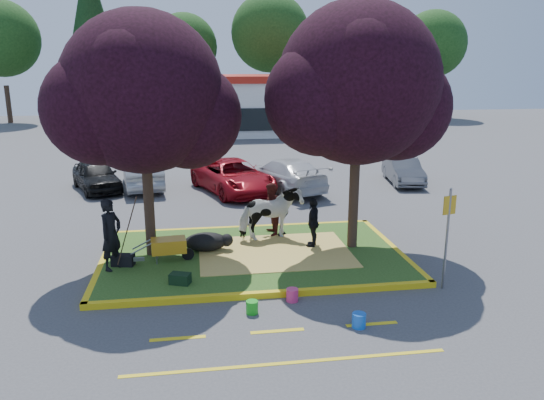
{
  "coord_description": "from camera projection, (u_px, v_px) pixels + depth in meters",
  "views": [
    {
      "loc": [
        -1.57,
        -13.84,
        5.28
      ],
      "look_at": [
        0.6,
        0.5,
        1.54
      ],
      "focal_mm": 35.0,
      "sensor_mm": 36.0,
      "label": 1
    }
  ],
  "objects": [
    {
      "name": "median_island",
      "position": [
        253.0,
        256.0,
        14.78
      ],
      "size": [
        8.0,
        5.0,
        0.15
      ],
      "primitive_type": "cube",
      "color": "#284C17",
      "rests_on": "ground"
    },
    {
      "name": "visitor_a",
      "position": [
        271.0,
        209.0,
        16.19
      ],
      "size": [
        0.65,
        0.81,
        1.62
      ],
      "primitive_type": "imported",
      "rotation": [
        0.0,
        0.0,
        -1.53
      ],
      "color": "#491815",
      "rests_on": "median_island"
    },
    {
      "name": "fire_lane_stripe_b",
      "position": [
        277.0,
        331.0,
        10.78
      ],
      "size": [
        1.1,
        0.12,
        0.01
      ],
      "primitive_type": "cube",
      "color": "yellow",
      "rests_on": "ground"
    },
    {
      "name": "curb_near",
      "position": [
        266.0,
        294.0,
        12.31
      ],
      "size": [
        8.3,
        0.16,
        0.15
      ],
      "primitive_type": "cube",
      "color": "yellow",
      "rests_on": "ground"
    },
    {
      "name": "cow",
      "position": [
        270.0,
        214.0,
        15.77
      ],
      "size": [
        2.02,
        1.32,
        1.57
      ],
      "primitive_type": "imported",
      "rotation": [
        0.0,
        0.0,
        1.85
      ],
      "color": "white",
      "rests_on": "median_island"
    },
    {
      "name": "wheelbarrow",
      "position": [
        169.0,
        246.0,
        14.11
      ],
      "size": [
        1.64,
        0.63,
        0.62
      ],
      "rotation": [
        0.0,
        0.0,
        0.1
      ],
      "color": "black",
      "rests_on": "median_island"
    },
    {
      "name": "sign_post",
      "position": [
        448.0,
        228.0,
        12.45
      ],
      "size": [
        0.34,
        0.11,
        2.49
      ],
      "rotation": [
        0.0,
        0.0,
        0.24
      ],
      "color": "slate",
      "rests_on": "ground"
    },
    {
      "name": "visitor_b",
      "position": [
        313.0,
        222.0,
        15.18
      ],
      "size": [
        0.63,
        0.91,
        1.43
      ],
      "primitive_type": "imported",
      "rotation": [
        0.0,
        0.0,
        -1.95
      ],
      "color": "black",
      "rests_on": "median_island"
    },
    {
      "name": "straw_bedding",
      "position": [
        275.0,
        252.0,
        14.85
      ],
      "size": [
        4.2,
        3.0,
        0.01
      ],
      "primitive_type": "cube",
      "color": "#EAD360",
      "rests_on": "median_island"
    },
    {
      "name": "treeline",
      "position": [
        219.0,
        36.0,
        49.05
      ],
      "size": [
        46.58,
        7.8,
        14.63
      ],
      "color": "black",
      "rests_on": "ground"
    },
    {
      "name": "bucket_blue",
      "position": [
        359.0,
        320.0,
        10.9
      ],
      "size": [
        0.38,
        0.38,
        0.31
      ],
      "primitive_type": "cylinder",
      "rotation": [
        0.0,
        0.0,
        0.4
      ],
      "color": "blue",
      "rests_on": "ground"
    },
    {
      "name": "bucket_pink",
      "position": [
        292.0,
        295.0,
        12.11
      ],
      "size": [
        0.32,
        0.32,
        0.3
      ],
      "primitive_type": "cylinder",
      "rotation": [
        0.0,
        0.0,
        0.16
      ],
      "color": "#DC306B",
      "rests_on": "ground"
    },
    {
      "name": "fire_lane_stripe_a",
      "position": [
        178.0,
        338.0,
        10.49
      ],
      "size": [
        1.1,
        0.12,
        0.01
      ],
      "primitive_type": "cube",
      "color": "yellow",
      "rests_on": "ground"
    },
    {
      "name": "ground",
      "position": [
        253.0,
        258.0,
        14.8
      ],
      "size": [
        90.0,
        90.0,
        0.0
      ],
      "primitive_type": "plane",
      "color": "#424244",
      "rests_on": "ground"
    },
    {
      "name": "car_white",
      "position": [
        285.0,
        174.0,
        22.58
      ],
      "size": [
        3.39,
        5.14,
        1.38
      ],
      "primitive_type": "imported",
      "rotation": [
        0.0,
        0.0,
        3.47
      ],
      "color": "silver",
      "rests_on": "ground"
    },
    {
      "name": "curb_left",
      "position": [
        102.0,
        264.0,
        14.19
      ],
      "size": [
        0.16,
        5.3,
        0.15
      ],
      "primitive_type": "cube",
      "color": "yellow",
      "rests_on": "ground"
    },
    {
      "name": "bucket_green",
      "position": [
        252.0,
        307.0,
        11.52
      ],
      "size": [
        0.35,
        0.35,
        0.29
      ],
      "primitive_type": "cylinder",
      "rotation": [
        0.0,
        0.0,
        0.41
      ],
      "color": "#19A51C",
      "rests_on": "ground"
    },
    {
      "name": "car_black",
      "position": [
        96.0,
        175.0,
        22.6
      ],
      "size": [
        2.82,
        4.09,
        1.29
      ],
      "primitive_type": "imported",
      "rotation": [
        0.0,
        0.0,
        0.38
      ],
      "color": "black",
      "rests_on": "ground"
    },
    {
      "name": "car_red",
      "position": [
        233.0,
        176.0,
        22.25
      ],
      "size": [
        3.79,
        5.4,
        1.37
      ],
      "primitive_type": "imported",
      "rotation": [
        0.0,
        0.0,
        0.34
      ],
      "color": "maroon",
      "rests_on": "ground"
    },
    {
      "name": "handler",
      "position": [
        111.0,
        235.0,
        13.43
      ],
      "size": [
        0.74,
        0.81,
        1.85
      ],
      "primitive_type": "imported",
      "rotation": [
        0.0,
        0.0,
        1.0
      ],
      "color": "black",
      "rests_on": "median_island"
    },
    {
      "name": "curb_far",
      "position": [
        244.0,
        228.0,
        17.25
      ],
      "size": [
        8.3,
        0.16,
        0.15
      ],
      "primitive_type": "cube",
      "color": "yellow",
      "rests_on": "ground"
    },
    {
      "name": "fire_lane_long",
      "position": [
        288.0,
        363.0,
        9.63
      ],
      "size": [
        6.0,
        0.1,
        0.01
      ],
      "primitive_type": "cube",
      "color": "yellow",
      "rests_on": "ground"
    },
    {
      "name": "tree_purple_left",
      "position": [
        143.0,
        100.0,
        13.67
      ],
      "size": [
        5.06,
        4.2,
        6.51
      ],
      "color": "black",
      "rests_on": "median_island"
    },
    {
      "name": "curb_right",
      "position": [
        393.0,
        248.0,
        15.37
      ],
      "size": [
        0.16,
        5.3,
        0.15
      ],
      "primitive_type": "cube",
      "color": "yellow",
      "rests_on": "ground"
    },
    {
      "name": "calf",
      "position": [
        206.0,
        242.0,
        14.92
      ],
      "size": [
        1.34,
        0.95,
        0.53
      ],
      "primitive_type": "ellipsoid",
      "rotation": [
        0.0,
        0.0,
        0.24
      ],
      "color": "black",
      "rests_on": "median_island"
    },
    {
      "name": "fire_lane_stripe_c",
      "position": [
        372.0,
        324.0,
        11.07
      ],
      "size": [
        1.1,
        0.12,
        0.01
      ],
      "primitive_type": "cube",
      "color": "yellow",
      "rests_on": "ground"
    },
    {
      "name": "retail_building",
      "position": [
        237.0,
        103.0,
        41.32
      ],
      "size": [
        20.4,
        8.4,
        4.4
      ],
      "color": "silver",
      "rests_on": "ground"
    },
    {
      "name": "car_silver",
      "position": [
        142.0,
        172.0,
        23.04
      ],
      "size": [
        2.19,
        4.56,
        1.44
      ],
      "primitive_type": "imported",
      "rotation": [
        0.0,
        0.0,
        3.3
      ],
      "color": "gray",
      "rests_on": "ground"
    },
    {
      "name": "tree_purple_right",
      "position": [
        359.0,
        91.0,
        14.25
      ],
      "size": [
        5.3,
        4.4,
        6.82
      ],
      "color": "black",
      "rests_on": "median_island"
    },
    {
      "name": "car_grey",
      "position": [
        403.0,
        170.0,
        23.97
      ],
      "size": [
        1.78,
        3.75,
        1.19
      ],
      "primitive_type": "imported",
      "rotation": [
        0.0,
        0.0,
        -0.15
      ],
      "color": "#52545A",
      "rests_on": "ground"
    },
    {
      "name": "gear_bag_green",
      "position": [
        180.0,
        279.0,
        12.71
      ],
      "size": [
        0.55,
        0.45,
        0.26
      ],
      "primitive_type": "cube",
      "rotation": [
        0.0,
        0.0,
        -0.36
      ],
      "color": "black",
      "rests_on": "median_island"
    },
    {
      "name": "gear_bag_dark",
      "position": [
        123.0,
        260.0,
        13.86
      ],
      "size": [
        0.62,
        0.43,
        0.29
      ],
      "primitive_type": "cube",
      "rotation": [
        0.0,
        0.0,
        -0.22
      ],
      "color": "black",
      "rests_on": "median_island"
    }
  ]
}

